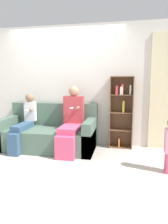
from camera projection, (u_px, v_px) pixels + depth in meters
The scene contains 7 objects.
ground_plane at pixel (51, 158), 3.57m from camera, with size 14.00×14.00×0.00m, color #BCB2A8.
back_wall at pixel (66, 86), 4.39m from camera, with size 10.00×0.06×2.55m.
curtain_panel at pixel (168, 92), 3.96m from camera, with size 0.69×0.04×2.31m.
couch at pixel (49, 134), 4.11m from camera, with size 1.90×0.91×0.90m.
adult_seated at pixel (71, 119), 3.88m from camera, with size 0.40×0.86×1.28m.
child_seated at pixel (24, 122), 4.03m from camera, with size 0.24×0.88×1.11m.
bookshelf at pixel (121, 110), 4.11m from camera, with size 0.47×0.24×1.47m.
Camera 1 is at (1.23, -3.23, 1.33)m, focal length 32.00 mm.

